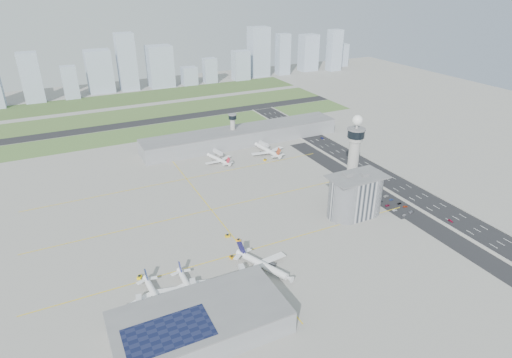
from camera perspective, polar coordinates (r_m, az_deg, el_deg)
name	(u,v)px	position (r m, az deg, el deg)	size (l,w,h in m)	color
ground	(277,216)	(314.26, 2.83, -4.95)	(1000.00, 1000.00, 0.00)	#9D9B93
grass_strip_0	(167,130)	(500.42, -11.83, 6.48)	(480.00, 50.00, 0.08)	#496932
grass_strip_1	(151,112)	(570.20, -13.86, 8.63)	(480.00, 60.00, 0.08)	#4A6731
grass_strip_2	(137,98)	(645.92, -15.56, 10.40)	(480.00, 70.00, 0.08)	#3C5629
runway	(158,120)	(534.66, -12.89, 7.61)	(480.00, 22.00, 0.10)	black
highway	(397,185)	(377.64, 18.31, -0.77)	(28.00, 500.00, 0.10)	black
barrier_left	(384,188)	(368.35, 16.74, -1.13)	(0.60, 500.00, 1.20)	#9E9E99
barrier_right	(410,181)	(386.77, 19.83, -0.28)	(0.60, 500.00, 1.20)	#9E9E99
landside_road	(382,196)	(355.28, 16.47, -2.22)	(18.00, 260.00, 0.08)	black
parking_lot	(391,203)	(346.50, 17.52, -3.11)	(20.00, 44.00, 0.10)	black
taxiway_line_h_0	(245,252)	(276.52, -1.51, -9.66)	(260.00, 0.60, 0.01)	yellow
taxiway_line_h_1	(211,210)	(323.62, -5.99, -4.09)	(260.00, 0.60, 0.01)	yellow
taxiway_line_h_2	(187,179)	(374.42, -9.25, 0.03)	(260.00, 0.60, 0.01)	yellow
taxiway_line_v	(211,210)	(323.62, -5.99, -4.09)	(0.60, 260.00, 0.01)	yellow
control_tower	(354,152)	(342.04, 12.95, 3.58)	(14.00, 14.00, 64.50)	#ADAAA5
secondary_tower	(233,127)	(441.76, -3.13, 7.00)	(8.60, 8.60, 31.90)	#ADAAA5
admin_building	(355,195)	(317.47, 13.09, -2.15)	(42.00, 24.00, 33.50)	#B2B2B7
terminal_pier	(243,136)	(447.41, -1.81, 5.79)	(210.00, 32.00, 15.80)	gray
near_terminal	(200,322)	(221.64, -7.46, -18.41)	(84.00, 42.00, 13.00)	gray
airplane_near_a	(155,293)	(244.30, -13.34, -14.54)	(35.05, 29.79, 9.81)	white
airplane_near_b	(188,284)	(246.60, -9.05, -13.68)	(34.17, 29.04, 9.57)	white
airplane_near_c	(265,262)	(257.38, 1.20, -11.05)	(42.92, 36.48, 12.02)	white
airplane_far_a	(218,157)	(402.56, -5.06, 2.90)	(34.47, 29.30, 9.65)	white
airplane_far_b	(267,148)	(420.65, 1.50, 4.19)	(42.83, 36.41, 11.99)	white
jet_bridge_near_0	(140,316)	(235.58, -15.19, -17.25)	(14.00, 3.00, 5.70)	silver
jet_bridge_near_1	(196,298)	(240.02, -7.96, -15.49)	(14.00, 3.00, 5.70)	silver
jet_bridge_near_2	(247,282)	(248.05, -1.22, -13.61)	(14.00, 3.00, 5.70)	silver
jet_bridge_far_0	(214,151)	(421.89, -5.60, 3.68)	(14.00, 3.00, 5.70)	silver
jet_bridge_far_1	(260,143)	(440.48, 0.49, 4.77)	(14.00, 3.00, 5.70)	silver
tug_0	(139,277)	(263.68, -15.28, -12.48)	(2.22, 3.23, 1.88)	yellow
tug_1	(232,257)	(270.77, -3.26, -10.33)	(2.11, 3.07, 1.79)	#CD8807
tug_2	(238,240)	(285.88, -2.37, -8.15)	(2.06, 3.00, 1.74)	orange
tug_3	(227,236)	(290.69, -3.83, -7.54)	(2.28, 3.31, 1.92)	gold
tug_4	(226,159)	(409.49, -4.01, 2.74)	(2.01, 2.92, 1.70)	orange
tug_5	(265,160)	(405.85, 1.21, 2.60)	(2.17, 3.15, 1.83)	#D7A004
car_lot_0	(404,215)	(332.36, 19.14, -4.55)	(1.29, 3.20, 1.09)	silver
car_lot_1	(395,210)	(336.51, 18.03, -3.97)	(1.29, 3.71, 1.22)	#9197A3
car_lot_2	(388,205)	(341.71, 17.13, -3.38)	(1.83, 3.97, 1.10)	maroon
car_lot_3	(380,201)	(346.10, 16.27, -2.87)	(1.57, 3.87, 1.12)	black
car_lot_4	(378,199)	(348.65, 15.98, -2.59)	(1.55, 3.84, 1.31)	navy
car_lot_5	(372,195)	(353.83, 15.25, -2.07)	(1.23, 3.54, 1.17)	silver
car_lot_6	(411,212)	(338.30, 19.97, -4.12)	(2.01, 4.37, 1.21)	gray
car_lot_7	(405,206)	(344.35, 19.29, -3.47)	(1.55, 3.82, 1.11)	#B53210
car_lot_8	(399,203)	(347.36, 18.57, -3.09)	(1.45, 3.61, 1.23)	black
car_lot_9	(391,200)	(351.08, 17.60, -2.63)	(1.25, 3.60, 1.19)	navy
car_lot_10	(386,196)	(355.18, 16.96, -2.19)	(2.10, 4.56, 1.27)	#BDBDBD
car_lot_11	(380,191)	(360.96, 16.15, -1.61)	(1.83, 4.51, 1.31)	#949CA1
car_hw_0	(451,221)	(337.01, 24.52, -5.09)	(1.54, 3.83, 1.31)	maroon
car_hw_1	(367,167)	(403.17, 14.54, 1.52)	(1.16, 3.32, 1.09)	black
car_hw_2	(322,138)	(467.01, 8.82, 5.41)	(2.12, 4.61, 1.28)	navy
car_hw_4	(283,124)	(507.95, 3.66, 7.33)	(1.44, 3.57, 1.22)	#8C91A3
skyline_bldg_5	(31,78)	(667.47, -27.80, 11.87)	(25.49, 20.39, 66.89)	#9EADC1
skyline_bldg_6	(70,82)	(668.37, -23.54, 11.73)	(20.04, 16.03, 45.20)	#9EADC1
skyline_bldg_7	(99,71)	(688.67, -20.16, 13.33)	(35.76, 28.61, 61.22)	#9EADC1
skyline_bldg_8	(127,62)	(686.95, -16.85, 14.70)	(26.33, 21.06, 83.39)	#9EADC1
skyline_bldg_9	(160,66)	(699.52, -12.66, 14.45)	(36.96, 29.57, 62.11)	#9EADC1
skyline_bldg_10	(189,76)	(706.04, -8.88, 13.42)	(23.01, 18.41, 27.75)	#9EADC1
skyline_bldg_11	(210,70)	(715.62, -6.16, 14.20)	(20.22, 16.18, 38.97)	#9EADC1
skyline_bldg_12	(241,65)	(732.98, -2.04, 14.91)	(26.14, 20.92, 46.89)	#9EADC1
skyline_bldg_13	(259,52)	(757.23, 0.36, 16.59)	(32.26, 25.81, 81.20)	#9EADC1
skyline_bldg_14	(283,54)	(772.48, 3.60, 16.26)	(21.59, 17.28, 68.75)	#9EADC1
skyline_bldg_15	(308,53)	(810.49, 6.99, 16.37)	(30.25, 24.20, 63.40)	#9EADC1
skyline_bldg_16	(334,50)	(817.92, 10.40, 16.53)	(23.04, 18.43, 71.56)	#9EADC1
skyline_bldg_17	(341,55)	(863.54, 11.27, 15.90)	(22.64, 18.11, 41.06)	#9EADC1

